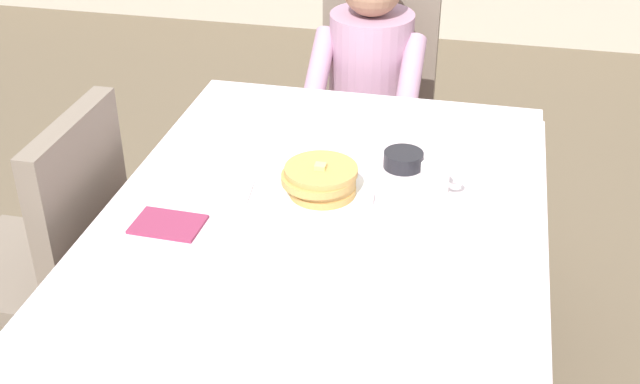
{
  "coord_description": "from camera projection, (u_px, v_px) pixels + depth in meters",
  "views": [
    {
      "loc": [
        0.37,
        -1.71,
        1.85
      ],
      "look_at": [
        -0.01,
        0.02,
        0.79
      ],
      "focal_mm": 46.14,
      "sensor_mm": 36.0,
      "label": 1
    }
  ],
  "objects": [
    {
      "name": "napkin_folded",
      "position": [
        168.0,
        224.0,
        2.02
      ],
      "size": [
        0.17,
        0.13,
        0.01
      ],
      "primitive_type": "cube",
      "rotation": [
        0.0,
        0.0,
        -0.03
      ],
      "color": "#8C2D4C",
      "rests_on": "dining_table_main"
    },
    {
      "name": "syrup_pitcher",
      "position": [
        257.0,
        151.0,
        2.28
      ],
      "size": [
        0.08,
        0.08,
        0.07
      ],
      "color": "silver",
      "rests_on": "dining_table_main"
    },
    {
      "name": "plate_breakfast",
      "position": [
        320.0,
        195.0,
        2.13
      ],
      "size": [
        0.28,
        0.28,
        0.02
      ],
      "primitive_type": "cylinder",
      "color": "white",
      "rests_on": "dining_table_main"
    },
    {
      "name": "diner_person",
      "position": [
        369.0,
        82.0,
        2.97
      ],
      "size": [
        0.4,
        0.43,
        1.12
      ],
      "rotation": [
        0.0,
        0.0,
        3.14
      ],
      "color": "#B2849E",
      "rests_on": "ground"
    },
    {
      "name": "cup_coffee",
      "position": [
        435.0,
        179.0,
        2.14
      ],
      "size": [
        0.11,
        0.08,
        0.08
      ],
      "color": "white",
      "rests_on": "dining_table_main"
    },
    {
      "name": "knife_right_of_plate",
      "position": [
        392.0,
        210.0,
        2.08
      ],
      "size": [
        0.02,
        0.2,
        0.0
      ],
      "primitive_type": "cube",
      "rotation": [
        0.0,
        0.0,
        1.52
      ],
      "color": "silver",
      "rests_on": "dining_table_main"
    },
    {
      "name": "chair_left_side",
      "position": [
        56.0,
        245.0,
        2.32
      ],
      "size": [
        0.45,
        0.44,
        0.93
      ],
      "rotation": [
        0.0,
        0.0,
        1.57
      ],
      "color": "#7A6B5B",
      "rests_on": "ground"
    },
    {
      "name": "chair_diner",
      "position": [
        374.0,
        99.0,
        3.17
      ],
      "size": [
        0.44,
        0.45,
        0.93
      ],
      "rotation": [
        0.0,
        0.0,
        3.14
      ],
      "color": "#7A6B5B",
      "rests_on": "ground"
    },
    {
      "name": "fork_left_of_plate",
      "position": [
        248.0,
        193.0,
        2.15
      ],
      "size": [
        0.03,
        0.18,
        0.0
      ],
      "primitive_type": "cube",
      "rotation": [
        0.0,
        0.0,
        1.68
      ],
      "color": "silver",
      "rests_on": "dining_table_main"
    },
    {
      "name": "spoon_near_edge",
      "position": [
        277.0,
        277.0,
        1.84
      ],
      "size": [
        0.15,
        0.05,
        0.0
      ],
      "primitive_type": "cube",
      "rotation": [
        0.0,
        0.0,
        -0.25
      ],
      "color": "silver",
      "rests_on": "dining_table_main"
    },
    {
      "name": "breakfast_stack",
      "position": [
        321.0,
        180.0,
        2.11
      ],
      "size": [
        0.2,
        0.2,
        0.08
      ],
      "color": "tan",
      "rests_on": "plate_breakfast"
    },
    {
      "name": "bowl_butter",
      "position": [
        403.0,
        160.0,
        2.27
      ],
      "size": [
        0.11,
        0.11,
        0.04
      ],
      "primitive_type": "cylinder",
      "color": "black",
      "rests_on": "dining_table_main"
    },
    {
      "name": "dining_table_main",
      "position": [
        322.0,
        243.0,
        2.12
      ],
      "size": [
        1.12,
        1.52,
        0.74
      ],
      "color": "silver",
      "rests_on": "ground"
    }
  ]
}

